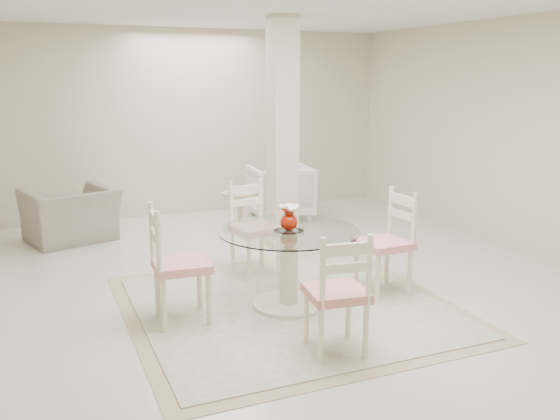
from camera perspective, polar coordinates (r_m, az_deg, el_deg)
name	(u,v)px	position (r m, az deg, el deg)	size (l,w,h in m)	color
ground	(287,284)	(5.93, 0.70, -7.17)	(7.00, 7.00, 0.00)	beige
room_shell	(288,94)	(5.58, 0.75, 11.06)	(6.02, 7.02, 2.71)	beige
column	(283,135)	(7.00, 0.25, 7.25)	(0.30, 0.30, 2.70)	beige
area_rug	(289,306)	(5.37, 0.84, -9.23)	(2.81, 2.81, 0.02)	tan
dining_table	(289,268)	(5.25, 0.85, -5.65)	(1.23, 1.23, 0.71)	beige
red_vase	(289,217)	(5.12, 0.90, -0.65)	(0.18, 0.17, 0.23)	#9B1804
dining_chair_east	(390,234)	(5.63, 10.56, -2.33)	(0.46, 0.46, 1.09)	beige
dining_chair_north	(252,221)	(6.11, -2.73, -1.05)	(0.49, 0.49, 1.07)	#F0E9C5
dining_chair_west	(172,256)	(4.92, -10.34, -4.39)	(0.47, 0.47, 1.11)	beige
dining_chair_south	(339,285)	(4.31, 5.74, -7.24)	(0.47, 0.47, 1.05)	#F7E9CB
recliner_taupe	(71,215)	(7.82, -19.48, -0.45)	(1.03, 0.90, 0.67)	gray
armchair_white	(280,192)	(8.59, 0.01, 1.79)	(0.83, 0.86, 0.78)	white
side_table	(240,212)	(7.95, -3.87, -0.24)	(0.50, 0.50, 0.52)	#DAC386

